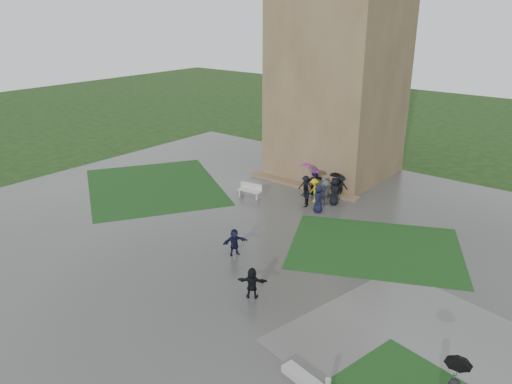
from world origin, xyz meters
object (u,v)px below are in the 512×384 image
Objects in this scene: pedestrian_path at (455,384)px; bench at (250,190)px; pedestrian_near at (252,283)px; tower at (340,55)px; pedestrian_mid at (234,242)px.

bench is at bearing 147.06° from pedestrian_path.
pedestrian_near is 9.49m from pedestrian_path.
pedestrian_path is (15.70, -19.55, -7.63)m from tower.
tower reaches higher than pedestrian_path.
tower is 11.98m from bench.
bench is at bearing -101.38° from tower.
pedestrian_path is at bearing -80.09° from pedestrian_mid.
bench is 8.49m from pedestrian_mid.
bench is 1.20× the size of pedestrian_mid.
pedestrian_near is at bearing -100.10° from pedestrian_mid.
pedestrian_mid is at bearing -65.01° from bench.
tower reaches higher than pedestrian_mid.
pedestrian_mid reaches higher than bench.
pedestrian_mid is 4.22m from pedestrian_near.
tower is at bearing 39.47° from pedestrian_mid.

